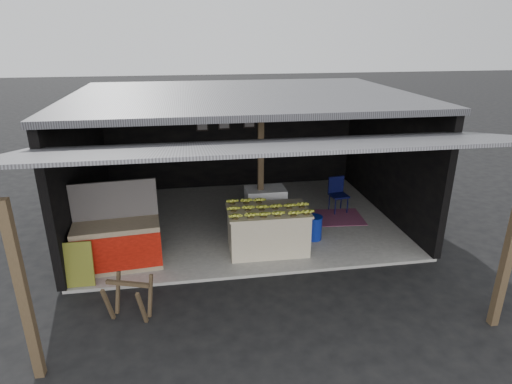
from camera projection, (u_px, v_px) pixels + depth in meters
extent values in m
plane|color=black|center=(262.00, 277.00, 7.90)|extent=(80.00, 80.00, 0.00)
cube|color=gray|center=(244.00, 220.00, 10.20)|extent=(7.00, 5.00, 0.06)
cube|color=black|center=(231.00, 136.00, 11.99)|extent=(7.00, 0.15, 2.90)
cube|color=black|center=(81.00, 168.00, 9.15)|extent=(0.15, 5.00, 2.90)
cube|color=black|center=(388.00, 154.00, 10.20)|extent=(0.15, 5.00, 2.90)
cube|color=#232326|center=(242.00, 96.00, 9.17)|extent=(7.20, 5.20, 0.12)
cube|color=#232326|center=(274.00, 146.00, 6.06)|extent=(7.40, 2.47, 0.48)
cube|color=#473823|center=(261.00, 169.00, 9.18)|extent=(0.12, 0.12, 2.85)
cube|color=#473823|center=(23.00, 294.00, 5.21)|extent=(0.12, 0.12, 2.50)
cube|color=#473823|center=(509.00, 252.00, 6.20)|extent=(0.12, 0.12, 2.50)
cube|color=beige|center=(268.00, 231.00, 8.62)|extent=(1.57, 0.96, 0.85)
cube|color=beige|center=(268.00, 210.00, 8.46)|extent=(1.63, 1.02, 0.04)
cube|color=white|center=(265.00, 209.00, 9.55)|extent=(0.88, 0.59, 0.96)
cube|color=navy|center=(268.00, 212.00, 9.26)|extent=(0.68, 0.03, 0.29)
cube|color=#B21414|center=(268.00, 226.00, 9.37)|extent=(0.43, 0.02, 0.10)
cube|color=#998466|center=(118.00, 245.00, 8.00)|extent=(1.62, 0.82, 0.88)
cube|color=red|center=(116.00, 254.00, 7.67)|extent=(1.56, 0.16, 0.69)
cube|color=white|center=(116.00, 255.00, 7.66)|extent=(0.53, 0.06, 0.18)
cube|color=#182749|center=(116.00, 200.00, 7.99)|extent=(1.56, 0.19, 0.73)
cube|color=black|center=(77.00, 265.00, 7.40)|extent=(0.54, 0.17, 0.81)
cube|color=#473823|center=(108.00, 305.00, 6.53)|extent=(0.13, 0.26, 0.66)
cube|color=#473823|center=(142.00, 308.00, 6.45)|extent=(0.13, 0.26, 0.66)
cube|color=#473823|center=(118.00, 292.00, 6.83)|extent=(0.13, 0.26, 0.66)
cube|color=#473823|center=(150.00, 296.00, 6.75)|extent=(0.13, 0.26, 0.66)
cube|color=#473823|center=(128.00, 284.00, 6.54)|extent=(0.68, 0.28, 0.06)
cylinder|color=navy|center=(314.00, 228.00, 9.14)|extent=(0.34, 0.34, 0.49)
cylinder|color=#0A0D3B|center=(335.00, 207.00, 10.36)|extent=(0.03, 0.03, 0.43)
cylinder|color=#0A0D3B|center=(347.00, 205.00, 10.44)|extent=(0.03, 0.03, 0.43)
cylinder|color=#0A0D3B|center=(329.00, 202.00, 10.65)|extent=(0.03, 0.03, 0.43)
cylinder|color=#0A0D3B|center=(341.00, 200.00, 10.74)|extent=(0.03, 0.03, 0.43)
cube|color=#0A0D3B|center=(339.00, 195.00, 10.47)|extent=(0.46, 0.46, 0.04)
cube|color=#0A0D3B|center=(336.00, 185.00, 10.56)|extent=(0.41, 0.09, 0.44)
cube|color=#7F1C4A|center=(331.00, 217.00, 10.27)|extent=(1.58, 1.12, 0.01)
cube|color=black|center=(202.00, 123.00, 11.63)|extent=(0.32, 0.03, 0.42)
cube|color=#4C4C59|center=(202.00, 123.00, 11.61)|extent=(0.26, 0.02, 0.34)
cube|color=black|center=(224.00, 122.00, 11.72)|extent=(0.32, 0.03, 0.42)
cube|color=#4C4C59|center=(224.00, 122.00, 11.70)|extent=(0.26, 0.02, 0.34)
cube|color=black|center=(249.00, 120.00, 11.81)|extent=(0.32, 0.03, 0.42)
cube|color=#4C4C59|center=(249.00, 120.00, 11.80)|extent=(0.26, 0.02, 0.34)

